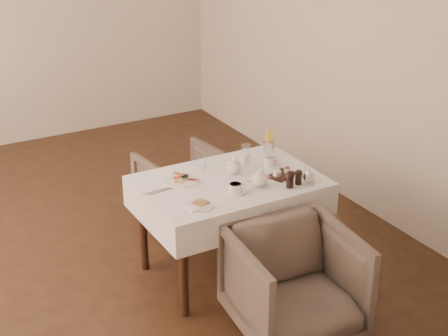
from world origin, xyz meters
TOP-DOWN VIEW (x-y plane):
  - table at (0.68, -0.93)m, footprint 1.28×0.88m
  - armchair_near at (0.69, -1.76)m, footprint 0.83×0.85m
  - armchair_far at (0.76, -0.01)m, footprint 0.73×0.74m
  - breakfast_plate at (0.37, -0.78)m, footprint 0.25×0.25m
  - side_plate at (0.30, -1.20)m, footprint 0.19×0.19m
  - teapot_centre at (0.76, -0.85)m, footprint 0.16×0.12m
  - teapot_front at (0.81, -1.13)m, footprint 0.19×0.17m
  - creamer at (0.92, -0.74)m, footprint 0.08×0.08m
  - teacup_near at (0.61, -1.13)m, footprint 0.14×0.14m
  - teacup_far at (1.08, -0.86)m, footprint 0.13×0.13m
  - glass_left at (0.60, -0.67)m, footprint 0.08×0.08m
  - glass_mid at (0.92, -0.96)m, footprint 0.06×0.06m
  - glass_right at (1.01, -0.62)m, footprint 0.08×0.08m
  - condiment_board at (1.04, -1.06)m, footprint 0.23×0.19m
  - pepper_mill_left at (0.98, -1.25)m, footprint 0.07×0.07m
  - pepper_mill_right at (1.07, -1.23)m, footprint 0.07×0.07m
  - silver_pot at (1.14, -1.25)m, footprint 0.12×0.10m
  - fries_cup at (1.20, -0.65)m, footprint 0.09×0.09m
  - cutlery_fork at (0.15, -0.85)m, footprint 0.21×0.02m
  - cutlery_knife at (0.18, -0.87)m, footprint 0.20×0.04m

SIDE VIEW (x-z plane):
  - armchair_far at x=0.76m, z-range 0.00..0.61m
  - armchair_near at x=0.69m, z-range 0.00..0.71m
  - table at x=0.68m, z-range 0.26..1.02m
  - cutlery_knife at x=0.18m, z-range 0.76..0.76m
  - cutlery_fork at x=0.15m, z-range 0.76..0.76m
  - side_plate at x=0.30m, z-range 0.75..0.77m
  - breakfast_plate at x=0.37m, z-range 0.75..0.78m
  - condiment_board at x=1.04m, z-range 0.75..0.80m
  - teacup_far at x=1.08m, z-range 0.75..0.82m
  - teacup_near at x=0.61m, z-range 0.75..0.82m
  - glass_mid at x=0.92m, z-range 0.76..0.84m
  - creamer at x=0.92m, z-range 0.76..0.84m
  - glass_left at x=0.60m, z-range 0.76..0.85m
  - glass_right at x=1.01m, z-range 0.76..0.85m
  - pepper_mill_right at x=1.07m, z-range 0.76..0.87m
  - silver_pot at x=1.14m, z-range 0.76..0.87m
  - pepper_mill_left at x=0.98m, z-range 0.76..0.88m
  - teapot_centre at x=0.76m, z-range 0.76..0.88m
  - teapot_front at x=0.81m, z-range 0.76..0.88m
  - fries_cup at x=1.20m, z-range 0.74..0.93m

